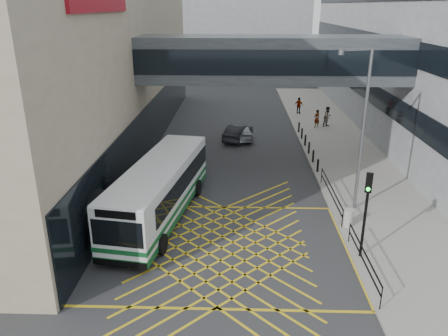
# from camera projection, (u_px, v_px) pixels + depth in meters

# --- Properties ---
(ground) EXTENTS (120.00, 120.00, 0.00)m
(ground) POSITION_uv_depth(u_px,v_px,m) (221.00, 248.00, 20.92)
(ground) COLOR #333335
(building_far) EXTENTS (28.00, 16.00, 18.00)m
(building_far) POSITION_uv_depth(u_px,v_px,m) (223.00, 17.00, 73.99)
(building_far) COLOR gray
(building_far) RESTS_ON ground
(skybridge) EXTENTS (20.00, 4.10, 3.00)m
(skybridge) POSITION_uv_depth(u_px,v_px,m) (272.00, 59.00, 29.44)
(skybridge) COLOR #3E4348
(skybridge) RESTS_ON ground
(pavement) EXTENTS (6.00, 54.00, 0.16)m
(pavement) POSITION_uv_depth(u_px,v_px,m) (341.00, 151.00, 34.67)
(pavement) COLOR gray
(pavement) RESTS_ON ground
(box_junction) EXTENTS (12.00, 9.00, 0.01)m
(box_junction) POSITION_uv_depth(u_px,v_px,m) (221.00, 248.00, 20.92)
(box_junction) COLOR gold
(box_junction) RESTS_ON ground
(bus) EXTENTS (4.25, 11.30, 3.09)m
(bus) POSITION_uv_depth(u_px,v_px,m) (160.00, 188.00, 23.49)
(bus) COLOR silver
(bus) RESTS_ON ground
(car_white) EXTENTS (3.55, 5.20, 1.53)m
(car_white) POSITION_uv_depth(u_px,v_px,m) (142.00, 203.00, 23.92)
(car_white) COLOR white
(car_white) RESTS_ON ground
(car_dark) EXTENTS (3.03, 4.64, 1.35)m
(car_dark) POSITION_uv_depth(u_px,v_px,m) (238.00, 132.00, 37.42)
(car_dark) COLOR black
(car_dark) RESTS_ON ground
(car_silver) EXTENTS (2.28, 4.33, 1.29)m
(car_silver) POSITION_uv_depth(u_px,v_px,m) (241.00, 132.00, 37.77)
(car_silver) COLOR gray
(car_silver) RESTS_ON ground
(traffic_light) EXTENTS (0.33, 0.50, 4.15)m
(traffic_light) POSITION_uv_depth(u_px,v_px,m) (367.00, 203.00, 18.91)
(traffic_light) COLOR black
(traffic_light) RESTS_ON pavement
(street_lamp) EXTENTS (1.96, 0.85, 8.77)m
(street_lamp) POSITION_uv_depth(u_px,v_px,m) (361.00, 122.00, 22.91)
(street_lamp) COLOR slate
(street_lamp) RESTS_ON pavement
(litter_bin) EXTENTS (0.53, 0.53, 0.91)m
(litter_bin) POSITION_uv_depth(u_px,v_px,m) (347.00, 218.00, 22.54)
(litter_bin) COLOR #ADA89E
(litter_bin) RESTS_ON pavement
(kerb_railings) EXTENTS (0.05, 12.54, 1.00)m
(kerb_railings) POSITION_uv_depth(u_px,v_px,m) (344.00, 216.00, 22.09)
(kerb_railings) COLOR black
(kerb_railings) RESTS_ON pavement
(bollards) EXTENTS (0.14, 10.14, 0.90)m
(bollards) POSITION_uv_depth(u_px,v_px,m) (307.00, 144.00, 34.56)
(bollards) COLOR black
(bollards) RESTS_ON pavement
(pedestrian_a) EXTENTS (0.81, 0.75, 1.67)m
(pedestrian_a) POSITION_uv_depth(u_px,v_px,m) (317.00, 119.00, 40.67)
(pedestrian_a) COLOR gray
(pedestrian_a) RESTS_ON pavement
(pedestrian_b) EXTENTS (1.04, 0.96, 1.85)m
(pedestrian_b) POSITION_uv_depth(u_px,v_px,m) (328.00, 117.00, 40.99)
(pedestrian_b) COLOR gray
(pedestrian_b) RESTS_ON pavement
(pedestrian_c) EXTENTS (1.11, 0.95, 1.71)m
(pedestrian_c) POSITION_uv_depth(u_px,v_px,m) (299.00, 106.00, 45.85)
(pedestrian_c) COLOR gray
(pedestrian_c) RESTS_ON pavement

